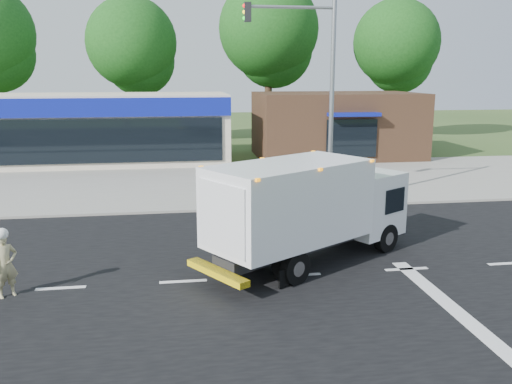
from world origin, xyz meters
TOP-DOWN VIEW (x-y plane):
  - ground at (0.00, 0.00)m, footprint 120.00×120.00m
  - road_asphalt at (0.00, 0.00)m, footprint 60.00×14.00m
  - sidewalk at (0.00, 8.20)m, footprint 60.00×2.40m
  - parking_apron at (0.00, 14.00)m, footprint 60.00×9.00m
  - lane_markings at (1.35, -1.35)m, footprint 55.20×7.00m
  - ems_box_truck at (0.46, 0.93)m, footprint 6.67×5.24m
  - emergency_worker at (-7.14, -0.31)m, footprint 0.69×0.65m
  - retail_strip_mall at (-9.00, 19.93)m, footprint 18.00×6.20m
  - brown_storefront at (7.00, 19.98)m, footprint 10.00×6.70m
  - traffic_signal_pole at (2.35, 7.60)m, footprint 3.51×0.25m
  - background_trees at (-0.85, 28.16)m, footprint 36.77×7.39m

SIDE VIEW (x-z plane):
  - ground at x=0.00m, z-range 0.00..0.00m
  - road_asphalt at x=0.00m, z-range -0.01..0.01m
  - parking_apron at x=0.00m, z-range 0.00..0.02m
  - lane_markings at x=1.35m, z-range 0.01..0.02m
  - sidewalk at x=0.00m, z-range 0.00..0.12m
  - emergency_worker at x=-7.14m, z-range -0.01..1.69m
  - ems_box_truck at x=0.46m, z-range 0.22..3.15m
  - brown_storefront at x=7.00m, z-range 0.00..4.00m
  - retail_strip_mall at x=-9.00m, z-range 0.01..4.01m
  - traffic_signal_pole at x=2.35m, z-range 0.92..8.92m
  - background_trees at x=-0.85m, z-range 1.33..13.43m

